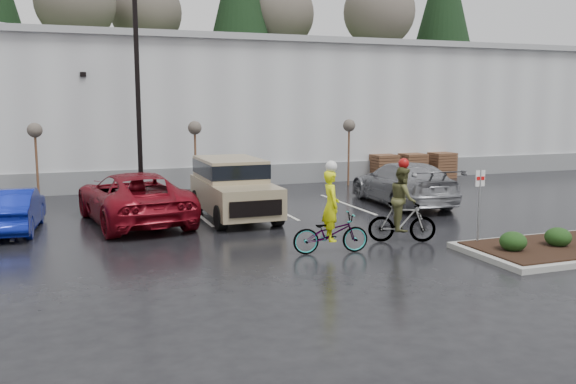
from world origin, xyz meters
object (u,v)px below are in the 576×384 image
object	(u,v)px
pallet_stack_a	(384,167)
car_red	(133,197)
suv_tan	(234,189)
car_blue	(13,210)
fire_lane_sign	(479,198)
cyclist_hivis	(331,225)
sapling_west	(35,134)
sapling_east	(349,129)
sapling_mid	(195,132)
lamppost	(137,60)
car_far_silver	(403,183)
cyclist_olive	(402,212)
pallet_stack_c	(442,165)
pallet_stack_b	(412,166)

from	to	relation	value
pallet_stack_a	car_red	xyz separation A→B (m)	(-13.33, -6.88, 0.18)
suv_tan	car_blue	bearing A→B (deg)	178.41
fire_lane_sign	cyclist_hivis	size ratio (longest dim) A/B	0.88
sapling_west	sapling_east	bearing A→B (deg)	0.00
sapling_mid	suv_tan	distance (m)	6.46
lamppost	car_far_silver	bearing A→B (deg)	-26.59
fire_lane_sign	cyclist_olive	xyz separation A→B (m)	(-1.65, 1.30, -0.52)
suv_tan	cyclist_olive	distance (m)	6.36
car_blue	pallet_stack_a	bearing A→B (deg)	-152.63
sapling_west	pallet_stack_a	xyz separation A→B (m)	(16.50, 1.00, -2.05)
sapling_mid	sapling_east	world-z (taller)	same
sapling_west	sapling_east	world-z (taller)	same
pallet_stack_c	cyclist_hivis	world-z (taller)	cyclist_hivis
pallet_stack_c	cyclist_olive	bearing A→B (deg)	-128.24
pallet_stack_c	car_red	xyz separation A→B (m)	(-16.83, -6.88, 0.18)
sapling_east	car_blue	xyz separation A→B (m)	(-14.54, -6.04, -2.04)
cyclist_hivis	cyclist_olive	xyz separation A→B (m)	(2.47, 0.47, 0.12)
pallet_stack_a	car_blue	xyz separation A→B (m)	(-17.04, -7.04, 0.02)
sapling_mid	car_red	size ratio (longest dim) A/B	0.52
suv_tan	lamppost	bearing A→B (deg)	116.15
pallet_stack_c	car_far_silver	xyz separation A→B (m)	(-6.44, -6.79, 0.17)
fire_lane_sign	car_blue	size ratio (longest dim) A/B	0.52
car_far_silver	suv_tan	bearing A→B (deg)	6.96
pallet_stack_c	pallet_stack_b	bearing A→B (deg)	180.00
car_blue	cyclist_hivis	size ratio (longest dim) A/B	1.68
fire_lane_sign	lamppost	bearing A→B (deg)	123.46
car_red	suv_tan	bearing A→B (deg)	166.27
fire_lane_sign	car_red	size ratio (longest dim) A/B	0.36
sapling_west	suv_tan	bearing A→B (deg)	-43.51
sapling_mid	sapling_west	bearing A→B (deg)	180.00
lamppost	fire_lane_sign	size ratio (longest dim) A/B	4.19
sapling_west	suv_tan	size ratio (longest dim) A/B	0.63
pallet_stack_c	sapling_east	bearing A→B (deg)	-170.54
sapling_mid	sapling_east	distance (m)	7.50
sapling_west	pallet_stack_a	size ratio (longest dim) A/B	2.37
lamppost	pallet_stack_c	xyz separation A→B (m)	(16.00, 2.00, -5.01)
cyclist_hivis	suv_tan	bearing A→B (deg)	19.30
lamppost	cyclist_hivis	xyz separation A→B (m)	(3.67, -10.97, -4.92)
lamppost	sapling_east	bearing A→B (deg)	5.71
sapling_west	pallet_stack_b	bearing A→B (deg)	3.14
sapling_mid	cyclist_hivis	world-z (taller)	sapling_mid
pallet_stack_c	cyclist_hivis	xyz separation A→B (m)	(-12.33, -12.97, 0.09)
pallet_stack_c	car_red	distance (m)	18.18
car_far_silver	sapling_west	bearing A→B (deg)	-19.82
pallet_stack_a	suv_tan	xyz separation A→B (m)	(-9.93, -7.24, 0.35)
fire_lane_sign	suv_tan	distance (m)	8.40
lamppost	sapling_mid	size ratio (longest dim) A/B	2.88
pallet_stack_b	suv_tan	size ratio (longest dim) A/B	0.26
pallet_stack_b	car_blue	world-z (taller)	car_blue
lamppost	sapling_east	world-z (taller)	lamppost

